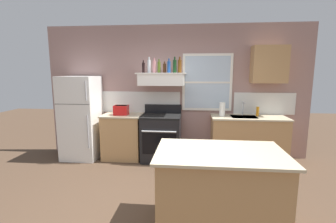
# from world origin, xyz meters

# --- Properties ---
(ground_plane) EXTENTS (16.00, 16.00, 0.00)m
(ground_plane) POSITION_xyz_m (0.00, 0.00, 0.00)
(ground_plane) COLOR #4C3828
(back_wall) EXTENTS (5.40, 0.11, 2.70)m
(back_wall) POSITION_xyz_m (0.03, 2.23, 1.35)
(back_wall) COLOR gray
(back_wall) RESTS_ON ground_plane
(refrigerator) EXTENTS (0.70, 0.72, 1.68)m
(refrigerator) POSITION_xyz_m (-1.90, 1.84, 0.84)
(refrigerator) COLOR white
(refrigerator) RESTS_ON ground_plane
(counter_left_of_stove) EXTENTS (0.79, 0.63, 0.91)m
(counter_left_of_stove) POSITION_xyz_m (-1.05, 1.90, 0.46)
(counter_left_of_stove) COLOR tan
(counter_left_of_stove) RESTS_ON ground_plane
(toaster) EXTENTS (0.30, 0.20, 0.19)m
(toaster) POSITION_xyz_m (-1.06, 1.85, 1.01)
(toaster) COLOR red
(toaster) RESTS_ON counter_left_of_stove
(stove_range) EXTENTS (0.76, 0.69, 1.09)m
(stove_range) POSITION_xyz_m (-0.25, 1.86, 0.46)
(stove_range) COLOR black
(stove_range) RESTS_ON ground_plane
(range_hood_shelf) EXTENTS (0.96, 0.52, 0.24)m
(range_hood_shelf) POSITION_xyz_m (-0.25, 1.96, 1.62)
(range_hood_shelf) COLOR white
(bottle_balsamic_dark) EXTENTS (0.06, 0.06, 0.24)m
(bottle_balsamic_dark) POSITION_xyz_m (-0.61, 1.92, 1.85)
(bottle_balsamic_dark) COLOR black
(bottle_balsamic_dark) RESTS_ON range_hood_shelf
(bottle_clear_tall) EXTENTS (0.06, 0.06, 0.31)m
(bottle_clear_tall) POSITION_xyz_m (-0.50, 1.97, 1.87)
(bottle_clear_tall) COLOR silver
(bottle_clear_tall) RESTS_ON range_hood_shelf
(bottle_rose_pink) EXTENTS (0.07, 0.07, 0.28)m
(bottle_rose_pink) POSITION_xyz_m (-0.39, 1.94, 1.86)
(bottle_rose_pink) COLOR #C67F84
(bottle_rose_pink) RESTS_ON range_hood_shelf
(bottle_olive_oil_square) EXTENTS (0.06, 0.06, 0.26)m
(bottle_olive_oil_square) POSITION_xyz_m (-0.30, 1.93, 1.85)
(bottle_olive_oil_square) COLOR #4C601E
(bottle_olive_oil_square) RESTS_ON range_hood_shelf
(bottle_brown_stout) EXTENTS (0.06, 0.06, 0.22)m
(bottle_brown_stout) POSITION_xyz_m (-0.19, 1.93, 1.84)
(bottle_brown_stout) COLOR #381E0F
(bottle_brown_stout) RESTS_ON range_hood_shelf
(bottle_blue_liqueur) EXTENTS (0.07, 0.07, 0.27)m
(bottle_blue_liqueur) POSITION_xyz_m (-0.10, 1.91, 1.86)
(bottle_blue_liqueur) COLOR #1E478C
(bottle_blue_liqueur) RESTS_ON range_hood_shelf
(bottle_dark_green_wine) EXTENTS (0.07, 0.07, 0.30)m
(bottle_dark_green_wine) POSITION_xyz_m (0.01, 1.95, 1.87)
(bottle_dark_green_wine) COLOR #143819
(bottle_dark_green_wine) RESTS_ON range_hood_shelf
(bottle_amber_wine) EXTENTS (0.07, 0.07, 0.31)m
(bottle_amber_wine) POSITION_xyz_m (0.10, 1.98, 1.87)
(bottle_amber_wine) COLOR brown
(bottle_amber_wine) RESTS_ON range_hood_shelf
(counter_right_with_sink) EXTENTS (1.43, 0.63, 0.91)m
(counter_right_with_sink) POSITION_xyz_m (1.45, 1.90, 0.46)
(counter_right_with_sink) COLOR tan
(counter_right_with_sink) RESTS_ON ground_plane
(sink_faucet) EXTENTS (0.03, 0.17, 0.28)m
(sink_faucet) POSITION_xyz_m (1.35, 2.00, 1.08)
(sink_faucet) COLOR silver
(sink_faucet) RESTS_ON counter_right_with_sink
(paper_towel_roll) EXTENTS (0.11, 0.11, 0.27)m
(paper_towel_roll) POSITION_xyz_m (0.94, 1.90, 1.04)
(paper_towel_roll) COLOR white
(paper_towel_roll) RESTS_ON counter_right_with_sink
(dish_soap_bottle) EXTENTS (0.06, 0.06, 0.18)m
(dish_soap_bottle) POSITION_xyz_m (1.63, 2.00, 1.00)
(dish_soap_bottle) COLOR orange
(dish_soap_bottle) RESTS_ON counter_right_with_sink
(kitchen_island) EXTENTS (1.40, 0.90, 0.91)m
(kitchen_island) POSITION_xyz_m (0.67, -0.24, 0.46)
(kitchen_island) COLOR tan
(kitchen_island) RESTS_ON ground_plane
(upper_cabinet_right) EXTENTS (0.64, 0.32, 0.70)m
(upper_cabinet_right) POSITION_xyz_m (1.80, 2.04, 1.90)
(upper_cabinet_right) COLOR tan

